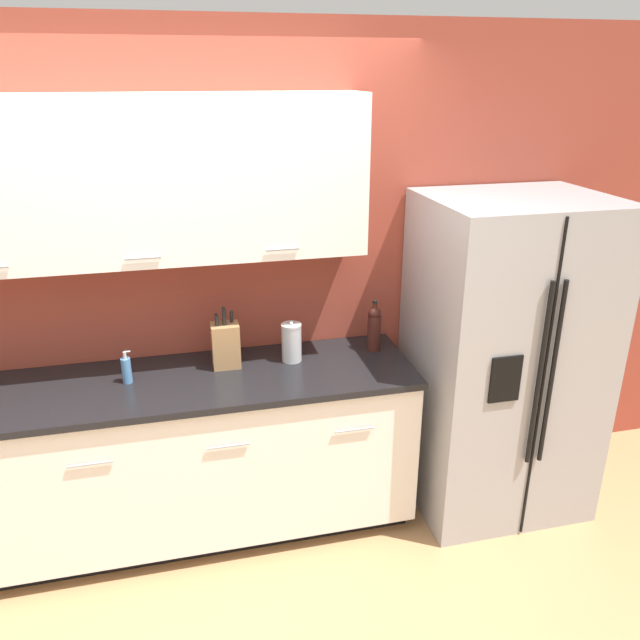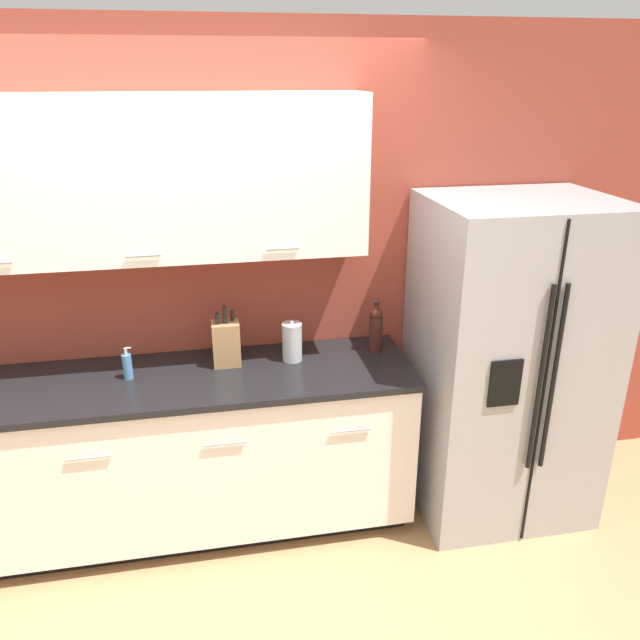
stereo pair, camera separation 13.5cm
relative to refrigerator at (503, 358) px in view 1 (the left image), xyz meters
name	(u,v)px [view 1 (the left image)]	position (x,y,z in m)	size (l,w,h in m)	color
wall_back	(171,258)	(-1.72, 0.37, 0.58)	(10.00, 0.39, 2.60)	#993D2D
counter_unit	(165,459)	(-1.84, 0.08, -0.42)	(2.59, 0.64, 0.93)	black
refrigerator	(503,358)	(0.00, 0.00, 0.00)	(0.93, 0.80, 1.77)	#9E9EA0
knife_block	(226,345)	(-1.49, 0.17, 0.16)	(0.14, 0.11, 0.33)	#A87A4C
wine_bottle	(374,328)	(-0.69, 0.19, 0.17)	(0.07, 0.07, 0.29)	#3D1914
soap_dispenser	(127,370)	(-1.98, 0.10, 0.11)	(0.05, 0.05, 0.17)	#4C7FB2
steel_canister	(291,342)	(-1.15, 0.16, 0.14)	(0.11, 0.11, 0.22)	#B7B7BA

